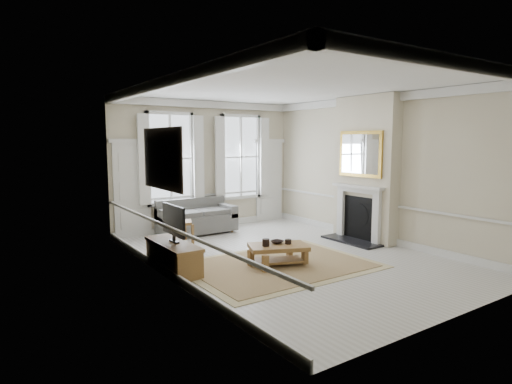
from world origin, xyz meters
TOP-DOWN VIEW (x-y plane):
  - floor at (0.00, 0.00)m, footprint 7.20×7.20m
  - ceiling at (0.00, 0.00)m, footprint 7.20×7.20m
  - back_wall at (0.00, 3.60)m, footprint 5.20×0.00m
  - left_wall at (-2.60, 0.00)m, footprint 0.00×7.20m
  - right_wall at (2.60, 0.00)m, footprint 0.00×7.20m
  - window_left at (-1.05, 3.55)m, footprint 1.26×0.20m
  - window_right at (1.05, 3.55)m, footprint 1.26×0.20m
  - door_left at (-2.05, 3.56)m, footprint 0.90×0.08m
  - door_right at (2.05, 3.56)m, footprint 0.90×0.08m
  - painting at (-2.56, 0.30)m, footprint 0.05×1.66m
  - chimney_breast at (2.43, 0.20)m, footprint 0.35×1.70m
  - hearth at (2.00, 0.20)m, footprint 0.55×1.50m
  - fireplace at (2.20, 0.20)m, footprint 0.21×1.45m
  - mirror at (2.21, 0.20)m, footprint 0.06×1.26m
  - sofa at (-0.58, 3.11)m, footprint 1.91×0.93m
  - side_table at (-1.49, 2.01)m, footprint 0.62×0.62m
  - rug at (-0.57, -0.37)m, footprint 3.50×2.60m
  - coffee_table at (-0.57, -0.37)m, footprint 1.24×1.00m
  - ceramic_pot_a at (-0.82, -0.32)m, footprint 0.14×0.14m
  - ceramic_pot_b at (-0.37, -0.42)m, footprint 0.12×0.12m
  - bowl at (-0.52, -0.27)m, footprint 0.27×0.27m
  - tv_stand at (-2.34, 0.44)m, footprint 0.48×1.49m
  - tv at (-2.32, 0.44)m, footprint 0.08×0.90m

SIDE VIEW (x-z plane):
  - floor at x=0.00m, z-range 0.00..0.00m
  - rug at x=-0.57m, z-range 0.00..0.02m
  - hearth at x=2.00m, z-range 0.00..0.05m
  - tv_stand at x=-2.34m, z-range 0.00..0.53m
  - coffee_table at x=-0.57m, z-range 0.12..0.53m
  - sofa at x=-0.58m, z-range -0.07..0.80m
  - bowl at x=-0.52m, z-range 0.41..0.46m
  - ceramic_pot_b at x=-0.37m, z-range 0.41..0.49m
  - side_table at x=-1.49m, z-range 0.18..0.76m
  - ceramic_pot_a at x=-0.82m, z-range 0.41..0.54m
  - fireplace at x=2.20m, z-range 0.07..1.40m
  - tv at x=-2.32m, z-range 0.59..1.27m
  - door_left at x=-2.05m, z-range 0.00..2.30m
  - door_right at x=2.05m, z-range 0.00..2.30m
  - back_wall at x=0.00m, z-range -0.90..4.30m
  - left_wall at x=-2.60m, z-range -1.90..5.30m
  - right_wall at x=2.60m, z-range -1.90..5.30m
  - chimney_breast at x=2.43m, z-range 0.01..3.39m
  - window_left at x=-1.05m, z-range 0.80..3.00m
  - window_right at x=1.05m, z-range 0.80..3.00m
  - painting at x=-2.56m, z-range 1.52..2.58m
  - mirror at x=2.21m, z-range 1.52..2.58m
  - ceiling at x=0.00m, z-range 3.40..3.40m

